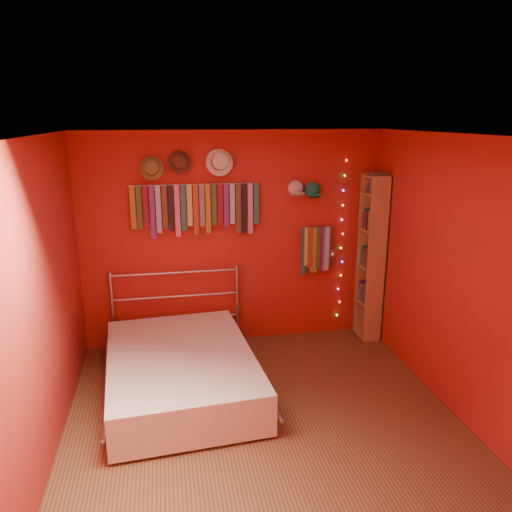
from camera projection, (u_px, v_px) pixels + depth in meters
ground at (264, 420)px, 4.49m from camera, size 3.50×3.50×0.00m
back_wall at (234, 240)px, 5.81m from camera, size 3.50×0.02×2.50m
right_wall at (456, 277)px, 4.46m from camera, size 0.02×3.50×2.50m
left_wall at (42, 303)px, 3.84m from camera, size 0.02×3.50×2.50m
ceiling at (265, 135)px, 3.81m from camera, size 3.50×3.50×0.02m
tie_rack at (196, 207)px, 5.56m from camera, size 1.45×0.03×0.60m
small_tie_rack at (317, 248)px, 5.96m from camera, size 0.40×0.03×0.59m
fedora_olive at (152, 168)px, 5.33m from camera, size 0.26×0.14×0.25m
fedora_brown at (179, 162)px, 5.37m from camera, size 0.25×0.14×0.25m
fedora_white at (220, 162)px, 5.44m from camera, size 0.30×0.16×0.29m
cap_white at (296, 188)px, 5.72m from camera, size 0.18×0.23×0.18m
cap_green at (313, 190)px, 5.77m from camera, size 0.18×0.23×0.18m
fairy_lights at (342, 241)px, 6.02m from camera, size 0.06×0.02×1.95m
reading_lamp at (332, 253)px, 5.85m from camera, size 0.06×0.27×0.08m
bookshelf at (374, 257)px, 5.96m from camera, size 0.25×0.34×2.00m
bed at (181, 371)px, 4.90m from camera, size 1.62×2.07×0.97m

